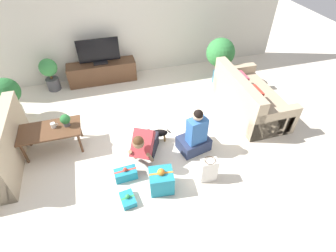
{
  "coord_description": "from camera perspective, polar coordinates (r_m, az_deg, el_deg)",
  "views": [
    {
      "loc": [
        -0.41,
        -3.42,
        3.43
      ],
      "look_at": [
        0.51,
        -0.18,
        0.45
      ],
      "focal_mm": 28.0,
      "sensor_mm": 36.0,
      "label": 1
    }
  ],
  "objects": [
    {
      "name": "ground_plane",
      "position": [
        4.86,
        -6.33,
        -3.73
      ],
      "size": [
        16.0,
        16.0,
        0.0
      ],
      "primitive_type": "plane",
      "color": "beige"
    },
    {
      "name": "wall_back",
      "position": [
        6.43,
        -12.07,
        21.3
      ],
      "size": [
        8.4,
        0.06,
        2.6
      ],
      "color": "beige",
      "rests_on": "ground_plane"
    },
    {
      "name": "sofa_right",
      "position": [
        5.63,
        17.24,
        5.64
      ],
      "size": [
        0.93,
        1.76,
        0.85
      ],
      "rotation": [
        0.0,
        0.0,
        1.57
      ],
      "color": "tan",
      "rests_on": "ground_plane"
    },
    {
      "name": "coffee_table",
      "position": [
        4.89,
        -24.27,
        -1.16
      ],
      "size": [
        1.02,
        0.54,
        0.46
      ],
      "color": "brown",
      "rests_on": "ground_plane"
    },
    {
      "name": "tv_console",
      "position": [
        6.6,
        -14.09,
        11.3
      ],
      "size": [
        1.58,
        0.41,
        0.48
      ],
      "color": "brown",
      "rests_on": "ground_plane"
    },
    {
      "name": "tv",
      "position": [
        6.37,
        -14.84,
        15.16
      ],
      "size": [
        0.94,
        0.2,
        0.59
      ],
      "color": "black",
      "rests_on": "tv_console"
    },
    {
      "name": "potted_plant_corner_left",
      "position": [
        5.88,
        -31.54,
        5.72
      ],
      "size": [
        0.52,
        0.52,
        0.91
      ],
      "color": "beige",
      "rests_on": "ground_plane"
    },
    {
      "name": "potted_plant_back_left",
      "position": [
        6.56,
        -24.37,
        10.6
      ],
      "size": [
        0.39,
        0.39,
        0.76
      ],
      "color": "#4C4C51",
      "rests_on": "ground_plane"
    },
    {
      "name": "potted_plant_corner_right",
      "position": [
        6.26,
        11.32,
        15.15
      ],
      "size": [
        0.64,
        0.64,
        1.08
      ],
      "color": "#336B84",
      "rests_on": "ground_plane"
    },
    {
      "name": "person_kneeling",
      "position": [
        4.37,
        -5.11,
        -4.04
      ],
      "size": [
        0.62,
        0.8,
        0.75
      ],
      "rotation": [
        0.0,
        0.0,
        -0.48
      ],
      "color": "#23232D",
      "rests_on": "ground_plane"
    },
    {
      "name": "person_sitting",
      "position": [
        4.53,
        5.87,
        -2.22
      ],
      "size": [
        0.6,
        0.55,
        0.9
      ],
      "rotation": [
        0.0,
        0.0,
        3.37
      ],
      "color": "#283351",
      "rests_on": "ground_plane"
    },
    {
      "name": "dog",
      "position": [
        4.76,
        -2.52,
        -1.57
      ],
      "size": [
        0.48,
        0.18,
        0.28
      ],
      "rotation": [
        0.0,
        0.0,
        4.53
      ],
      "color": "black",
      "rests_on": "ground_plane"
    },
    {
      "name": "gift_box_a",
      "position": [
        4.05,
        -1.46,
        -11.77
      ],
      "size": [
        0.39,
        0.36,
        0.44
      ],
      "rotation": [
        0.0,
        0.0,
        -0.12
      ],
      "color": "teal",
      "rests_on": "ground_plane"
    },
    {
      "name": "gift_box_b",
      "position": [
        4.3,
        -9.18,
        -10.27
      ],
      "size": [
        0.36,
        0.21,
        0.23
      ],
      "rotation": [
        0.0,
        0.0,
        0.05
      ],
      "color": "teal",
      "rests_on": "ground_plane"
    },
    {
      "name": "gift_box_c",
      "position": [
        4.07,
        -8.72,
        -15.47
      ],
      "size": [
        0.23,
        0.3,
        0.16
      ],
      "rotation": [
        0.0,
        0.0,
        0.14
      ],
      "color": "teal",
      "rests_on": "ground_plane"
    },
    {
      "name": "gift_bag_a",
      "position": [
        4.19,
        8.79,
        -9.42
      ],
      "size": [
        0.27,
        0.18,
        0.45
      ],
      "rotation": [
        0.0,
        0.0,
        -0.06
      ],
      "color": "white",
      "rests_on": "ground_plane"
    },
    {
      "name": "mug",
      "position": [
        4.84,
        -23.68,
        0.16
      ],
      "size": [
        0.12,
        0.08,
        0.09
      ],
      "color": "silver",
      "rests_on": "coffee_table"
    },
    {
      "name": "tabletop_plant",
      "position": [
        4.75,
        -21.44,
        1.27
      ],
      "size": [
        0.17,
        0.17,
        0.22
      ],
      "color": "#4C4C51",
      "rests_on": "coffee_table"
    }
  ]
}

